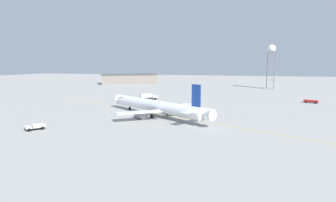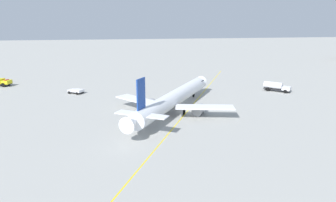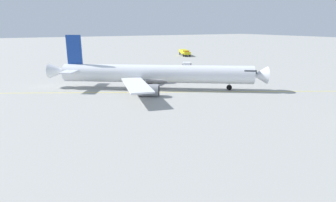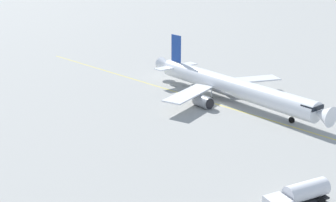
% 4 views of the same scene
% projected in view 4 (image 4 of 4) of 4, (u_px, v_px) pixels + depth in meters
% --- Properties ---
extents(ground_plane, '(600.00, 600.00, 0.00)m').
position_uv_depth(ground_plane, '(222.00, 104.00, 86.05)').
color(ground_plane, '#9E9E99').
extents(airliner_main, '(40.48, 28.38, 11.23)m').
position_uv_depth(airliner_main, '(229.00, 87.00, 87.17)').
color(airliner_main, white).
rests_on(airliner_main, ground_plane).
extents(fuel_tanker_truck, '(7.33, 7.42, 2.87)m').
position_uv_depth(fuel_tanker_truck, '(300.00, 194.00, 50.13)').
color(fuel_tanker_truck, '#232326').
rests_on(fuel_tanker_truck, ground_plane).
extents(taxiway_centreline, '(115.26, 57.91, 0.01)m').
position_uv_depth(taxiway_centreline, '(225.00, 107.00, 84.65)').
color(taxiway_centreline, yellow).
rests_on(taxiway_centreline, ground_plane).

